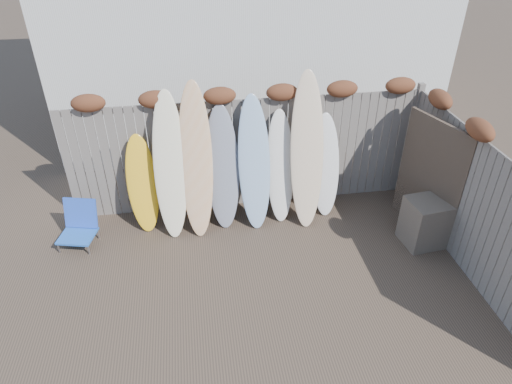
{
  "coord_description": "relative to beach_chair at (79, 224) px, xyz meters",
  "views": [
    {
      "loc": [
        -0.87,
        -4.47,
        4.76
      ],
      "look_at": [
        0.0,
        1.2,
        1.0
      ],
      "focal_mm": 32.0,
      "sensor_mm": 36.0,
      "label": 1
    }
  ],
  "objects": [
    {
      "name": "surfboard_1",
      "position": [
        1.52,
        0.21,
        0.82
      ],
      "size": [
        0.58,
        0.85,
        2.3
      ],
      "primitive_type": "ellipsoid",
      "rotation": [
        -0.31,
        0.0,
        -0.08
      ],
      "color": "#FFF3CC",
      "rests_on": "ground"
    },
    {
      "name": "ground",
      "position": [
        2.79,
        -1.7,
        -0.33
      ],
      "size": [
        80.0,
        80.0,
        0.0
      ],
      "primitive_type": "plane",
      "color": "#493A2D"
    },
    {
      "name": "lattice_panel",
      "position": [
        5.59,
        -0.48,
        0.64
      ],
      "size": [
        0.43,
        1.25,
        1.94
      ],
      "primitive_type": "cube",
      "rotation": [
        0.0,
        0.0,
        0.3
      ],
      "color": "#4E432F",
      "rests_on": "ground"
    },
    {
      "name": "surfboard_6",
      "position": [
        3.73,
        0.19,
        0.92
      ],
      "size": [
        0.63,
        0.92,
        2.49
      ],
      "primitive_type": "ellipsoid",
      "rotation": [
        -0.31,
        0.0,
        -0.1
      ],
      "color": "beige",
      "rests_on": "ground"
    },
    {
      "name": "surfboard_7",
      "position": [
        4.12,
        0.34,
        0.54
      ],
      "size": [
        0.5,
        0.64,
        1.73
      ],
      "primitive_type": "ellipsoid",
      "rotation": [
        -0.31,
        0.0,
        -0.04
      ],
      "color": "white",
      "rests_on": "ground"
    },
    {
      "name": "right_fence",
      "position": [
        5.78,
        -1.45,
        0.81
      ],
      "size": [
        0.28,
        4.4,
        2.24
      ],
      "color": "slate",
      "rests_on": "ground"
    },
    {
      "name": "back_fence",
      "position": [
        2.85,
        0.69,
        0.85
      ],
      "size": [
        6.05,
        0.28,
        2.24
      ],
      "color": "slate",
      "rests_on": "ground"
    },
    {
      "name": "surfboard_5",
      "position": [
        3.32,
        0.3,
        0.6
      ],
      "size": [
        0.48,
        0.68,
        1.86
      ],
      "primitive_type": "ellipsoid",
      "rotation": [
        -0.31,
        0.0,
        -0.05
      ],
      "color": "white",
      "rests_on": "ground"
    },
    {
      "name": "surfboard_0",
      "position": [
        1.04,
        0.32,
        0.47
      ],
      "size": [
        0.53,
        0.61,
        1.59
      ],
      "primitive_type": "ellipsoid",
      "rotation": [
        -0.31,
        0.0,
        0.08
      ],
      "color": "yellow",
      "rests_on": "ground"
    },
    {
      "name": "surfboard_3",
      "position": [
        2.36,
        0.29,
        0.67
      ],
      "size": [
        0.56,
        0.73,
        2.0
      ],
      "primitive_type": "ellipsoid",
      "rotation": [
        -0.31,
        0.0,
        -0.04
      ],
      "color": "gray",
      "rests_on": "ground"
    },
    {
      "name": "surfboard_2",
      "position": [
        1.93,
        0.2,
        0.88
      ],
      "size": [
        0.59,
        0.89,
        2.42
      ],
      "primitive_type": "ellipsoid",
      "rotation": [
        -0.31,
        0.0,
        -0.08
      ],
      "color": "tan",
      "rests_on": "ground"
    },
    {
      "name": "beach_chair",
      "position": [
        0.0,
        0.0,
        0.0
      ],
      "size": [
        0.65,
        0.68,
        0.71
      ],
      "color": "blue",
      "rests_on": "ground"
    },
    {
      "name": "surfboard_4",
      "position": [
        2.87,
        0.22,
        0.75
      ],
      "size": [
        0.53,
        0.76,
        2.16
      ],
      "primitive_type": "ellipsoid",
      "rotation": [
        -0.31,
        0.0,
        -0.01
      ],
      "color": "#90B0D5",
      "rests_on": "ground"
    },
    {
      "name": "wooden_crate",
      "position": [
        5.48,
        -0.86,
        0.06
      ],
      "size": [
        0.74,
        0.64,
        0.79
      ],
      "primitive_type": "cube",
      "rotation": [
        0.0,
        0.0,
        0.12
      ],
      "color": "brown",
      "rests_on": "ground"
    }
  ]
}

